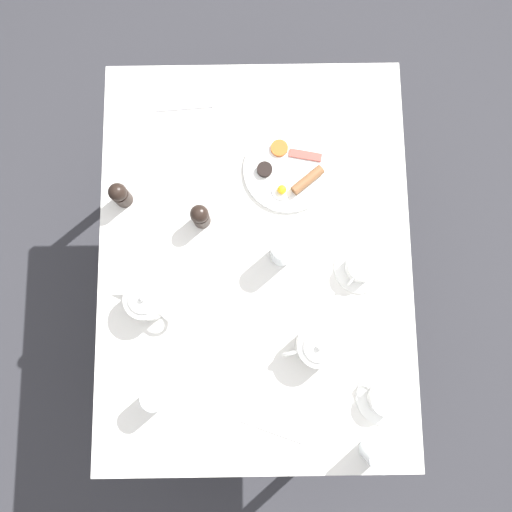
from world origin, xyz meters
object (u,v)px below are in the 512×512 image
(teacup_with_saucer_right, at_px, (385,398))
(fork_by_plate, at_px, (186,107))
(breakfast_plate, at_px, (289,171))
(pepper_grinder, at_px, (201,216))
(teapot_far, at_px, (149,300))
(teapot_near, at_px, (318,347))
(salt_grinder, at_px, (121,195))
(teacup_with_saucer_left, at_px, (362,267))
(water_glass_short, at_px, (158,396))
(wine_glass_spare, at_px, (284,251))
(water_glass_tall, at_px, (378,454))
(knife_by_plate, at_px, (272,430))

(teacup_with_saucer_right, relative_size, fork_by_plate, 0.85)
(breakfast_plate, relative_size, pepper_grinder, 2.50)
(teapot_far, bearing_deg, teapot_near, -154.51)
(salt_grinder, bearing_deg, teacup_with_saucer_left, 162.56)
(breakfast_plate, distance_m, teapot_far, 0.57)
(water_glass_short, bearing_deg, teacup_with_saucer_right, 178.26)
(teacup_with_saucer_left, bearing_deg, fork_by_plate, -44.70)
(wine_glass_spare, bearing_deg, teacup_with_saucer_left, 169.13)
(teacup_with_saucer_left, height_order, water_glass_tall, water_glass_tall)
(salt_grinder, bearing_deg, teapot_far, 105.44)
(teapot_near, height_order, water_glass_short, water_glass_short)
(water_glass_tall, distance_m, wine_glass_spare, 0.60)
(water_glass_tall, bearing_deg, breakfast_plate, -75.24)
(teapot_far, bearing_deg, water_glass_short, 139.17)
(teacup_with_saucer_right, relative_size, knife_by_plate, 0.77)
(fork_by_plate, bearing_deg, teapot_far, 81.12)
(breakfast_plate, height_order, water_glass_tall, water_glass_tall)
(knife_by_plate, bearing_deg, water_glass_tall, 168.90)
(wine_glass_spare, bearing_deg, fork_by_plate, -58.20)
(water_glass_short, bearing_deg, breakfast_plate, -119.96)
(teacup_with_saucer_right, xyz_separation_m, water_glass_short, (0.63, -0.02, 0.03))
(knife_by_plate, bearing_deg, teapot_far, -46.59)
(salt_grinder, xyz_separation_m, fork_by_plate, (-0.18, -0.29, -0.05))
(water_glass_tall, distance_m, fork_by_plate, 1.15)
(salt_grinder, bearing_deg, water_glass_tall, 134.26)
(wine_glass_spare, bearing_deg, teapot_near, 108.46)
(teacup_with_saucer_right, distance_m, water_glass_tall, 0.15)
(water_glass_short, relative_size, salt_grinder, 1.15)
(teacup_with_saucer_left, distance_m, water_glass_tall, 0.51)
(fork_by_plate, bearing_deg, breakfast_plate, 146.13)
(teacup_with_saucer_right, relative_size, salt_grinder, 1.39)
(teapot_far, xyz_separation_m, knife_by_plate, (-0.35, 0.37, -0.05))
(teacup_with_saucer_left, distance_m, wine_glass_spare, 0.23)
(fork_by_plate, bearing_deg, wine_glass_spare, 121.80)
(teapot_near, bearing_deg, teacup_with_saucer_left, 45.79)
(fork_by_plate, bearing_deg, water_glass_tall, 117.41)
(teapot_near, xyz_separation_m, water_glass_short, (0.44, 0.13, 0.01))
(breakfast_plate, height_order, water_glass_short, water_glass_short)
(teacup_with_saucer_left, bearing_deg, water_glass_short, 31.25)
(breakfast_plate, xyz_separation_m, teacup_with_saucer_left, (-0.20, 0.30, 0.02))
(wine_glass_spare, bearing_deg, water_glass_short, 48.40)
(breakfast_plate, bearing_deg, teapot_far, 43.48)
(water_glass_short, distance_m, knife_by_plate, 0.33)
(teapot_near, height_order, water_glass_tall, water_glass_tall)
(breakfast_plate, distance_m, wine_glass_spare, 0.26)
(water_glass_tall, bearing_deg, teapot_near, -62.28)
(breakfast_plate, xyz_separation_m, salt_grinder, (0.50, 0.08, 0.05))
(teapot_far, distance_m, water_glass_short, 0.26)
(teapot_near, xyz_separation_m, fork_by_plate, (0.38, -0.74, -0.05))
(water_glass_tall, relative_size, knife_by_plate, 0.71)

